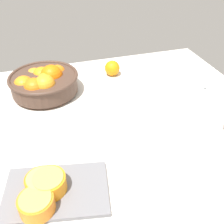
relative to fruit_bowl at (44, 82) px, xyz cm
name	(u,v)px	position (x,y,z in cm)	size (l,w,h in cm)	color
ground_plane	(107,135)	(17.05, -29.35, -6.45)	(119.33, 105.56, 3.00)	silver
fruit_bowl	(44,82)	(0.00, 0.00, 0.00)	(26.39, 26.39, 11.16)	#473328
juice_pitcher	(213,108)	(52.15, -34.00, 0.40)	(10.90, 15.32, 14.91)	white
cutting_board	(56,191)	(-1.48, -48.05, -4.35)	(25.72, 16.07, 1.21)	slate
orange_half_0	(36,204)	(-6.15, -52.26, -1.62)	(8.26, 8.26, 4.30)	orange
orange_half_1	(49,183)	(-2.82, -47.49, -1.48)	(8.39, 8.39, 4.59)	orange
orange_half_2	(42,183)	(-4.47, -46.81, -1.60)	(8.01, 8.01, 4.33)	orange
loose_orange_1	(112,68)	(29.67, 6.81, -1.68)	(6.55, 6.55, 6.55)	orange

